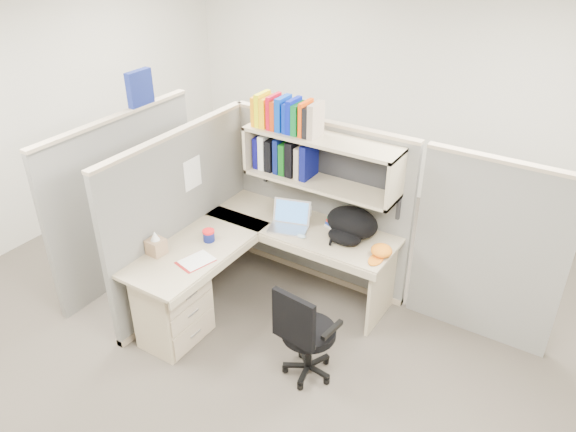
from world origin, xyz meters
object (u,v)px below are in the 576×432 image
Objects in this scene: backpack at (349,226)px; task_chair at (306,346)px; laptop at (288,218)px; desk at (208,286)px; snack_canister at (209,235)px.

task_chair is at bearing -87.67° from backpack.
desk is at bearing -130.62° from laptop.
backpack is (0.52, 0.14, 0.01)m from laptop.
laptop is 1.17m from task_chair.
task_chair is at bearing -13.89° from snack_canister.
desk is 16.67× the size of snack_canister.
desk is 1.01m from task_chair.
laptop is 0.54m from backpack.
task_chair is at bearing -3.47° from desk.
snack_canister is at bearing 166.11° from task_chair.
task_chair reaches higher than snack_canister.
snack_canister is (-1.00, -0.66, -0.08)m from backpack.
snack_canister is (-0.48, -0.52, -0.07)m from laptop.
desk is at bearing 176.53° from task_chair.
task_chair reaches higher than desk.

